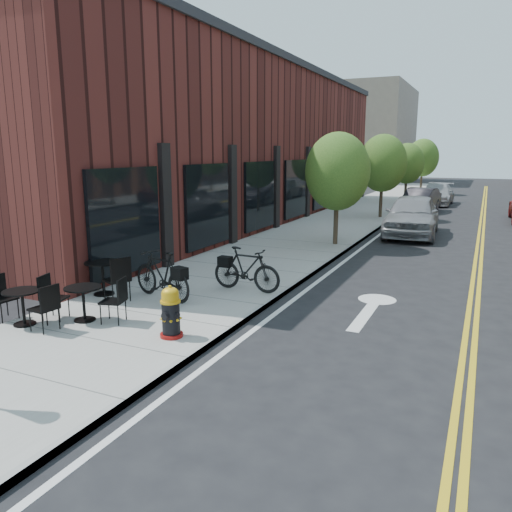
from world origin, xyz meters
The scene contains 17 objects.
ground centered at (0.00, 0.00, 0.00)m, with size 120.00×120.00×0.00m, color black.
sidewalk_near centered at (-2.00, 10.00, 0.06)m, with size 4.00×70.00×0.12m, color #9E9B93.
building_near centered at (-6.50, 14.00, 3.50)m, with size 5.00×28.00×7.00m, color #411814.
bg_building_left centered at (-8.00, 48.00, 5.00)m, with size 8.00×14.00×10.00m, color #726656.
tree_near_a centered at (-0.60, 9.00, 2.60)m, with size 2.20×2.20×3.81m.
tree_near_b centered at (-0.60, 17.00, 2.71)m, with size 2.30×2.30×3.98m.
tree_near_c centered at (-0.60, 25.00, 2.53)m, with size 2.10×2.10×3.67m.
tree_near_d centered at (-0.60, 33.00, 2.79)m, with size 2.40×2.40×4.11m.
fire_hydrant centered at (-0.73, -0.85, 0.56)m, with size 0.47×0.47×0.92m.
bicycle_left centered at (-2.21, 0.98, 0.66)m, with size 0.50×1.79×1.07m, color black.
bicycle_right centered at (-0.82, 2.33, 0.63)m, with size 0.48×1.70×1.02m, color black.
bistro_set_a centered at (-2.72, -0.83, 0.55)m, with size 1.64×0.85×0.86m.
bistro_set_b centered at (-3.56, -1.48, 0.55)m, with size 1.61×0.75×0.86m.
bistro_set_c centered at (-3.60, 0.71, 0.61)m, with size 1.84×1.16×0.98m.
parked_car_a centered at (1.46, 12.65, 0.82)m, with size 1.93×4.79×1.63m, color gray.
parked_car_b centered at (0.80, 20.68, 0.66)m, with size 1.41×4.03×1.33m, color black.
parked_car_c centered at (1.25, 25.42, 0.66)m, with size 1.84×4.53×1.31m, color #9F9FA3.
Camera 1 is at (4.03, -7.69, 3.28)m, focal length 35.00 mm.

